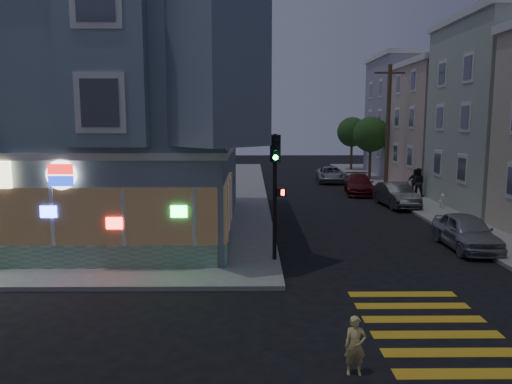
{
  "coord_description": "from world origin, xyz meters",
  "views": [
    {
      "loc": [
        1.94,
        -12.75,
        5.25
      ],
      "look_at": [
        2.12,
        5.06,
        2.64
      ],
      "focal_mm": 35.0,
      "sensor_mm": 36.0,
      "label": 1
    }
  ],
  "objects_px": {
    "street_tree_far": "(352,132)",
    "pedestrian_b": "(415,182)",
    "utility_pole": "(388,125)",
    "parked_car_a": "(466,232)",
    "pedestrian_a": "(418,182)",
    "traffic_signal": "(276,176)",
    "street_tree_near": "(371,134)",
    "parked_car_b": "(396,195)",
    "fire_hydrant": "(442,200)",
    "running_child": "(355,346)",
    "parked_car_c": "(359,184)",
    "parked_car_d": "(330,174)"
  },
  "relations": [
    {
      "from": "pedestrian_a",
      "to": "parked_car_d",
      "type": "xyz_separation_m",
      "value": [
        -4.4,
        8.78,
        -0.44
      ]
    },
    {
      "from": "street_tree_far",
      "to": "parked_car_d",
      "type": "bearing_deg",
      "value": -111.1
    },
    {
      "from": "street_tree_far",
      "to": "traffic_signal",
      "type": "xyz_separation_m",
      "value": [
        -9.38,
        -33.12,
        -0.69
      ]
    },
    {
      "from": "street_tree_far",
      "to": "pedestrian_a",
      "type": "height_order",
      "value": "street_tree_far"
    },
    {
      "from": "utility_pole",
      "to": "traffic_signal",
      "type": "height_order",
      "value": "utility_pole"
    },
    {
      "from": "street_tree_far",
      "to": "parked_car_a",
      "type": "height_order",
      "value": "street_tree_far"
    },
    {
      "from": "utility_pole",
      "to": "parked_car_c",
      "type": "height_order",
      "value": "utility_pole"
    },
    {
      "from": "parked_car_a",
      "to": "utility_pole",
      "type": "bearing_deg",
      "value": 86.38
    },
    {
      "from": "fire_hydrant",
      "to": "traffic_signal",
      "type": "bearing_deg",
      "value": -133.76
    },
    {
      "from": "street_tree_far",
      "to": "traffic_signal",
      "type": "distance_m",
      "value": 34.43
    },
    {
      "from": "running_child",
      "to": "utility_pole",
      "type": "bearing_deg",
      "value": 75.04
    },
    {
      "from": "utility_pole",
      "to": "parked_car_c",
      "type": "distance_m",
      "value": 5.18
    },
    {
      "from": "utility_pole",
      "to": "fire_hydrant",
      "type": "height_order",
      "value": "utility_pole"
    },
    {
      "from": "pedestrian_b",
      "to": "parked_car_b",
      "type": "xyz_separation_m",
      "value": [
        -2.3,
        -3.61,
        -0.32
      ]
    },
    {
      "from": "traffic_signal",
      "to": "fire_hydrant",
      "type": "xyz_separation_m",
      "value": [
        10.18,
        10.63,
        -2.65
      ]
    },
    {
      "from": "utility_pole",
      "to": "street_tree_far",
      "type": "xyz_separation_m",
      "value": [
        0.2,
        14.0,
        -0.86
      ]
    },
    {
      "from": "pedestrian_a",
      "to": "parked_car_b",
      "type": "distance_m",
      "value": 3.86
    },
    {
      "from": "parked_car_c",
      "to": "traffic_signal",
      "type": "height_order",
      "value": "traffic_signal"
    },
    {
      "from": "parked_car_b",
      "to": "pedestrian_a",
      "type": "bearing_deg",
      "value": 48.63
    },
    {
      "from": "street_tree_near",
      "to": "pedestrian_b",
      "type": "distance_m",
      "value": 10.04
    },
    {
      "from": "pedestrian_a",
      "to": "traffic_signal",
      "type": "relative_size",
      "value": 0.41
    },
    {
      "from": "running_child",
      "to": "parked_car_d",
      "type": "height_order",
      "value": "parked_car_d"
    },
    {
      "from": "pedestrian_b",
      "to": "running_child",
      "type": "bearing_deg",
      "value": 74.48
    },
    {
      "from": "street_tree_far",
      "to": "parked_car_c",
      "type": "bearing_deg",
      "value": -99.35
    },
    {
      "from": "parked_car_b",
      "to": "parked_car_d",
      "type": "height_order",
      "value": "parked_car_b"
    },
    {
      "from": "street_tree_near",
      "to": "parked_car_d",
      "type": "xyz_separation_m",
      "value": [
        -3.6,
        -1.33,
        -3.29
      ]
    },
    {
      "from": "parked_car_c",
      "to": "traffic_signal",
      "type": "bearing_deg",
      "value": -104.87
    },
    {
      "from": "utility_pole",
      "to": "pedestrian_b",
      "type": "distance_m",
      "value": 5.29
    },
    {
      "from": "street_tree_near",
      "to": "street_tree_far",
      "type": "distance_m",
      "value": 8.0
    },
    {
      "from": "fire_hydrant",
      "to": "pedestrian_a",
      "type": "bearing_deg",
      "value": 90.0
    },
    {
      "from": "street_tree_far",
      "to": "pedestrian_b",
      "type": "relative_size",
      "value": 2.99
    },
    {
      "from": "street_tree_near",
      "to": "parked_car_b",
      "type": "height_order",
      "value": "street_tree_near"
    },
    {
      "from": "street_tree_far",
      "to": "parked_car_a",
      "type": "bearing_deg",
      "value": -92.77
    },
    {
      "from": "pedestrian_a",
      "to": "utility_pole",
      "type": "bearing_deg",
      "value": -55.27
    },
    {
      "from": "parked_car_c",
      "to": "traffic_signal",
      "type": "distance_m",
      "value": 18.59
    },
    {
      "from": "traffic_signal",
      "to": "street_tree_far",
      "type": "bearing_deg",
      "value": 49.4
    },
    {
      "from": "utility_pole",
      "to": "pedestrian_a",
      "type": "relative_size",
      "value": 4.77
    },
    {
      "from": "street_tree_near",
      "to": "street_tree_far",
      "type": "relative_size",
      "value": 1.0
    },
    {
      "from": "parked_car_b",
      "to": "parked_car_d",
      "type": "xyz_separation_m",
      "value": [
        -2.1,
        11.85,
        -0.07
      ]
    },
    {
      "from": "utility_pole",
      "to": "parked_car_a",
      "type": "bearing_deg",
      "value": -94.36
    },
    {
      "from": "running_child",
      "to": "street_tree_near",
      "type": "bearing_deg",
      "value": 77.55
    },
    {
      "from": "parked_car_c",
      "to": "pedestrian_b",
      "type": "bearing_deg",
      "value": -18.27
    },
    {
      "from": "utility_pole",
      "to": "traffic_signal",
      "type": "bearing_deg",
      "value": -115.66
    },
    {
      "from": "traffic_signal",
      "to": "fire_hydrant",
      "type": "height_order",
      "value": "traffic_signal"
    },
    {
      "from": "street_tree_near",
      "to": "parked_car_d",
      "type": "height_order",
      "value": "street_tree_near"
    },
    {
      "from": "parked_car_a",
      "to": "parked_car_d",
      "type": "height_order",
      "value": "parked_car_a"
    },
    {
      "from": "street_tree_far",
      "to": "parked_car_b",
      "type": "xyz_separation_m",
      "value": [
        -1.5,
        -21.19,
        -3.22
      ]
    },
    {
      "from": "utility_pole",
      "to": "street_tree_near",
      "type": "bearing_deg",
      "value": 88.09
    },
    {
      "from": "utility_pole",
      "to": "parked_car_b",
      "type": "xyz_separation_m",
      "value": [
        -1.3,
        -7.19,
        -4.08
      ]
    },
    {
      "from": "parked_car_d",
      "to": "parked_car_b",
      "type": "bearing_deg",
      "value": -75.72
    }
  ]
}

